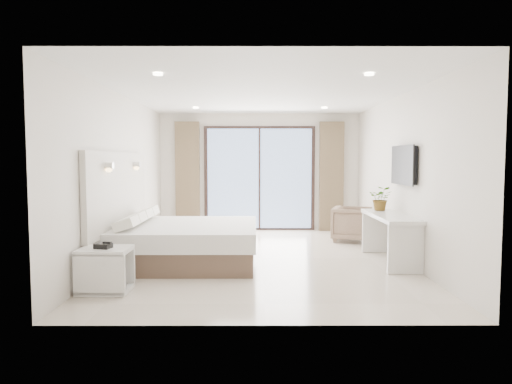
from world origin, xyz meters
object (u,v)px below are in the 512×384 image
nightstand (105,270)px  console_desk (390,227)px  bed (186,242)px  armchair (352,222)px

nightstand → console_desk: size_ratio=0.36×
bed → nightstand: bed is taller
armchair → bed: bearing=139.4°
nightstand → console_desk: (3.99, 1.63, 0.29)m
bed → armchair: 3.61m
bed → nightstand: (-0.74, -1.63, -0.05)m
nightstand → armchair: (3.80, 3.54, 0.11)m
console_desk → armchair: console_desk is taller
nightstand → armchair: 5.20m
bed → console_desk: (3.25, 0.00, 0.25)m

